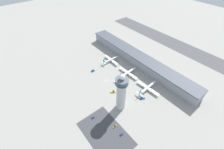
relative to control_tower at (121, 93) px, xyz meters
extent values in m
plane|color=#9E9B93|center=(-50.97, 15.65, -27.71)|extent=(1000.00, 1000.00, 0.00)
cube|color=#9399A3|center=(-50.97, 85.65, -19.71)|extent=(226.82, 22.00, 15.99)
cube|color=#4C515B|center=(-50.97, 85.65, -10.91)|extent=(226.82, 25.00, 1.60)
cube|color=#515154|center=(-50.97, 194.51, -27.70)|extent=(340.23, 44.00, 0.01)
cylinder|color=#BCBCC1|center=(0.00, 0.00, -6.23)|extent=(11.55, 11.55, 42.94)
cylinder|color=#565B66|center=(0.00, 0.00, 15.64)|extent=(15.42, 15.42, 0.80)
cylinder|color=#334C60|center=(0.00, 0.00, 18.72)|extent=(14.19, 14.19, 5.36)
cylinder|color=#565B66|center=(0.00, 0.00, 21.90)|extent=(15.42, 15.42, 1.00)
sphere|color=white|center=(0.00, 0.00, 25.69)|extent=(6.59, 6.59, 6.59)
cube|color=#424247|center=(17.18, -37.88, -27.70)|extent=(64.00, 40.00, 0.01)
cylinder|color=silver|center=(-84.82, 52.20, -23.60)|extent=(3.91, 25.95, 3.46)
cone|color=silver|center=(-84.57, 66.71, -23.60)|extent=(3.52, 3.18, 3.46)
cone|color=silver|center=(-85.08, 37.18, -23.60)|extent=(3.19, 4.21, 3.12)
cube|color=silver|center=(-84.81, 52.72, -24.21)|extent=(35.00, 5.00, 0.44)
cylinder|color=#A8A8B2|center=(-92.13, 53.85, -25.25)|extent=(1.97, 3.84, 1.91)
cylinder|color=#A8A8B2|center=(-77.46, 53.59, -25.25)|extent=(1.97, 3.84, 1.91)
cube|color=#197FB2|center=(-85.09, 36.35, -19.10)|extent=(0.35, 2.80, 5.54)
cube|color=silver|center=(-85.10, 35.95, -23.25)|extent=(9.73, 2.17, 0.24)
cylinder|color=black|center=(-84.62, 63.95, -26.52)|extent=(0.28, 0.28, 2.37)
cylinder|color=black|center=(-82.40, 51.88, -26.52)|extent=(0.28, 0.28, 2.37)
cylinder|color=black|center=(-87.25, 51.96, -26.52)|extent=(0.28, 0.28, 2.37)
cylinder|color=white|center=(-40.24, 51.41, -23.77)|extent=(5.23, 27.06, 3.73)
cone|color=white|center=(-41.09, 66.51, -23.77)|extent=(3.91, 3.56, 3.73)
cone|color=white|center=(-39.36, 35.75, -23.77)|extent=(3.60, 4.65, 3.35)
cube|color=white|center=(-40.27, 51.95, -24.42)|extent=(37.74, 6.50, 0.44)
cylinder|color=#A8A8B2|center=(-48.20, 52.50, -25.55)|extent=(2.28, 4.21, 2.05)
cylinder|color=#A8A8B2|center=(-32.45, 53.39, -25.55)|extent=(2.28, 4.21, 2.05)
cube|color=#197FB2|center=(-39.31, 34.86, -18.92)|extent=(0.46, 2.81, 5.96)
cube|color=white|center=(-39.29, 34.46, -23.40)|extent=(10.53, 2.58, 0.24)
cylinder|color=black|center=(-40.93, 63.63, -26.67)|extent=(0.28, 0.28, 2.07)
cylinder|color=black|center=(-37.62, 51.29, -26.67)|extent=(0.28, 0.28, 2.07)
cylinder|color=black|center=(-42.83, 51.00, -26.67)|extent=(0.28, 0.28, 2.07)
cylinder|color=silver|center=(2.15, 50.57, -23.70)|extent=(5.72, 28.75, 3.92)
cone|color=silver|center=(1.14, 66.58, -23.70)|extent=(4.14, 3.77, 3.92)
cone|color=silver|center=(3.20, 33.96, -23.70)|extent=(3.82, 4.92, 3.53)
cube|color=silver|center=(2.11, 51.14, -24.39)|extent=(37.87, 6.76, 0.44)
cylinder|color=#A8A8B2|center=(-5.84, 51.64, -25.57)|extent=(2.43, 4.44, 2.16)
cylinder|color=#A8A8B2|center=(9.95, 52.63, -25.57)|extent=(2.43, 4.44, 2.16)
cube|color=#197FB2|center=(3.26, 33.02, -18.60)|extent=(0.48, 2.81, 6.28)
cube|color=silver|center=(3.28, 32.62, -23.31)|extent=(11.09, 2.69, 0.24)
cylinder|color=black|center=(1.33, 63.62, -26.68)|extent=(0.28, 0.28, 2.04)
cylinder|color=black|center=(4.91, 50.51, -26.68)|extent=(0.28, 0.28, 2.04)
cylinder|color=black|center=(-0.58, 50.17, -26.68)|extent=(0.28, 0.28, 2.04)
cube|color=black|center=(-37.40, 24.70, -27.65)|extent=(6.52, 5.80, 0.12)
cube|color=silver|center=(-37.40, 24.70, -26.87)|extent=(7.56, 6.65, 1.67)
cube|color=#232D38|center=(-36.79, 25.19, -25.35)|extent=(3.10, 3.05, 1.37)
cube|color=black|center=(-25.62, 8.42, -27.65)|extent=(5.47, 6.54, 0.12)
cube|color=gold|center=(-25.62, 8.42, -26.97)|extent=(6.22, 7.59, 1.48)
cube|color=#232D38|center=(-25.21, 9.04, -25.62)|extent=(3.06, 3.08, 1.21)
cube|color=black|center=(-82.60, 11.72, -27.65)|extent=(2.85, 5.30, 0.12)
cube|color=#195699|center=(-82.60, 11.72, -26.89)|extent=(3.04, 6.27, 1.63)
cube|color=#232D38|center=(-82.66, 11.12, -25.41)|extent=(2.33, 2.02, 1.33)
cube|color=black|center=(9.13, 32.33, -27.65)|extent=(5.01, 6.09, 0.12)
cube|color=#195699|center=(9.13, 32.33, -26.94)|extent=(5.70, 7.08, 1.53)
cube|color=#232D38|center=(8.75, 31.75, -25.54)|extent=(2.79, 2.83, 1.26)
cube|color=black|center=(-8.60, -37.46, -27.65)|extent=(1.88, 3.45, 0.12)
cube|color=navy|center=(-8.60, -37.46, -27.29)|extent=(1.97, 4.10, 0.83)
cube|color=#232D38|center=(-8.60, -37.56, -26.53)|extent=(1.69, 2.28, 0.68)
cube|color=black|center=(29.60, -24.34, -27.65)|extent=(1.98, 3.97, 0.12)
cube|color=navy|center=(29.60, -24.34, -27.27)|extent=(2.09, 4.71, 0.86)
cube|color=#232D38|center=(29.60, -24.45, -26.49)|extent=(1.77, 2.62, 0.71)
cube|color=black|center=(17.20, -24.08, -27.65)|extent=(1.94, 4.06, 0.12)
cube|color=gold|center=(17.20, -24.08, -27.28)|extent=(2.05, 4.82, 0.85)
cube|color=#232D38|center=(17.21, -23.96, -26.51)|extent=(1.74, 2.68, 0.69)
camera|label=1|loc=(84.89, -83.03, 136.17)|focal=24.00mm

